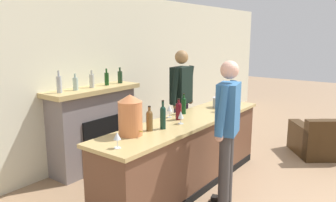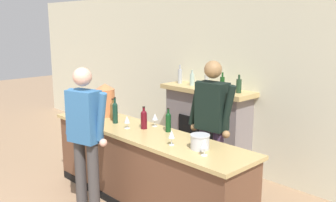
{
  "view_description": "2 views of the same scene",
  "coord_description": "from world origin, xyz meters",
  "px_view_note": "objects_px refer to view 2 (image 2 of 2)",
  "views": [
    {
      "loc": [
        -3.7,
        -0.36,
        2.07
      ],
      "look_at": [
        -0.05,
        2.39,
        1.14
      ],
      "focal_mm": 35.0,
      "sensor_mm": 36.0,
      "label": 1
    },
    {
      "loc": [
        3.22,
        -0.86,
        2.27
      ],
      "look_at": [
        0.02,
        2.23,
        1.33
      ],
      "focal_mm": 40.0,
      "sensor_mm": 36.0,
      "label": 2
    }
  ],
  "objects_px": {
    "ice_bucket_steel": "(200,142)",
    "wine_glass_front_left": "(204,144)",
    "person_bartender": "(211,128)",
    "wine_bottle_riesling_slim": "(115,112)",
    "wine_bottle_chardonnay_pale": "(144,119)",
    "wine_glass_near_bucket": "(79,105)",
    "wine_bottle_rose_blush": "(113,110)",
    "person_customer": "(85,137)",
    "wine_glass_back_row": "(155,117)",
    "wine_bottle_cabernet_heavy": "(168,121)",
    "potted_plant_corner": "(116,131)",
    "copper_dispenser": "(105,100)",
    "wine_glass_front_right": "(172,135)",
    "fireplace_stone": "(207,127)",
    "wine_glass_mid_counter": "(127,120)"
  },
  "relations": [
    {
      "from": "ice_bucket_steel",
      "to": "wine_glass_front_left",
      "type": "relative_size",
      "value": 1.22
    },
    {
      "from": "person_bartender",
      "to": "wine_bottle_riesling_slim",
      "type": "xyz_separation_m",
      "value": [
        -1.19,
        -0.55,
        0.09
      ]
    },
    {
      "from": "wine_bottle_chardonnay_pale",
      "to": "wine_glass_near_bucket",
      "type": "bearing_deg",
      "value": -173.07
    },
    {
      "from": "wine_bottle_riesling_slim",
      "to": "wine_bottle_rose_blush",
      "type": "bearing_deg",
      "value": 153.01
    },
    {
      "from": "ice_bucket_steel",
      "to": "wine_bottle_rose_blush",
      "type": "distance_m",
      "value": 1.62
    },
    {
      "from": "person_customer",
      "to": "wine_bottle_riesling_slim",
      "type": "height_order",
      "value": "person_customer"
    },
    {
      "from": "wine_bottle_chardonnay_pale",
      "to": "wine_glass_back_row",
      "type": "height_order",
      "value": "wine_bottle_chardonnay_pale"
    },
    {
      "from": "wine_bottle_riesling_slim",
      "to": "wine_glass_front_left",
      "type": "xyz_separation_m",
      "value": [
        1.63,
        -0.1,
        -0.03
      ]
    },
    {
      "from": "wine_bottle_rose_blush",
      "to": "wine_bottle_cabernet_heavy",
      "type": "bearing_deg",
      "value": 9.0
    },
    {
      "from": "potted_plant_corner",
      "to": "wine_glass_back_row",
      "type": "height_order",
      "value": "wine_glass_back_row"
    },
    {
      "from": "ice_bucket_steel",
      "to": "wine_glass_near_bucket",
      "type": "relative_size",
      "value": 1.27
    },
    {
      "from": "ice_bucket_steel",
      "to": "wine_glass_front_left",
      "type": "height_order",
      "value": "wine_glass_front_left"
    },
    {
      "from": "wine_glass_near_bucket",
      "to": "wine_glass_front_left",
      "type": "xyz_separation_m",
      "value": [
        2.44,
        -0.04,
        0.0
      ]
    },
    {
      "from": "copper_dispenser",
      "to": "wine_glass_front_right",
      "type": "relative_size",
      "value": 2.74
    },
    {
      "from": "person_customer",
      "to": "copper_dispenser",
      "type": "distance_m",
      "value": 1.13
    },
    {
      "from": "potted_plant_corner",
      "to": "wine_glass_front_left",
      "type": "bearing_deg",
      "value": -21.73
    },
    {
      "from": "fireplace_stone",
      "to": "person_bartender",
      "type": "bearing_deg",
      "value": -47.8
    },
    {
      "from": "wine_glass_back_row",
      "to": "wine_glass_mid_counter",
      "type": "distance_m",
      "value": 0.36
    },
    {
      "from": "wine_glass_near_bucket",
      "to": "fireplace_stone",
      "type": "bearing_deg",
      "value": 56.66
    },
    {
      "from": "wine_bottle_riesling_slim",
      "to": "wine_glass_front_right",
      "type": "relative_size",
      "value": 2.06
    },
    {
      "from": "wine_bottle_rose_blush",
      "to": "wine_glass_mid_counter",
      "type": "bearing_deg",
      "value": -14.89
    },
    {
      "from": "wine_bottle_riesling_slim",
      "to": "wine_glass_front_right",
      "type": "xyz_separation_m",
      "value": [
        1.17,
        -0.1,
        -0.03
      ]
    },
    {
      "from": "person_bartender",
      "to": "wine_bottle_chardonnay_pale",
      "type": "height_order",
      "value": "person_bartender"
    },
    {
      "from": "wine_bottle_rose_blush",
      "to": "wine_glass_front_right",
      "type": "xyz_separation_m",
      "value": [
        1.32,
        -0.18,
        -0.02
      ]
    },
    {
      "from": "person_customer",
      "to": "wine_bottle_rose_blush",
      "type": "distance_m",
      "value": 0.91
    },
    {
      "from": "wine_bottle_riesling_slim",
      "to": "fireplace_stone",
      "type": "bearing_deg",
      "value": 80.7
    },
    {
      "from": "ice_bucket_steel",
      "to": "wine_glass_back_row",
      "type": "bearing_deg",
      "value": 166.22
    },
    {
      "from": "copper_dispenser",
      "to": "ice_bucket_steel",
      "type": "bearing_deg",
      "value": -3.31
    },
    {
      "from": "wine_glass_front_right",
      "to": "wine_glass_back_row",
      "type": "relative_size",
      "value": 0.99
    },
    {
      "from": "wine_glass_front_left",
      "to": "wine_glass_mid_counter",
      "type": "relative_size",
      "value": 1.04
    },
    {
      "from": "wine_glass_mid_counter",
      "to": "ice_bucket_steel",
      "type": "bearing_deg",
      "value": 3.59
    },
    {
      "from": "wine_bottle_rose_blush",
      "to": "wine_bottle_chardonnay_pale",
      "type": "distance_m",
      "value": 0.62
    },
    {
      "from": "person_customer",
      "to": "wine_glass_front_left",
      "type": "distance_m",
      "value": 1.4
    },
    {
      "from": "person_customer",
      "to": "wine_glass_mid_counter",
      "type": "distance_m",
      "value": 0.63
    },
    {
      "from": "ice_bucket_steel",
      "to": "wine_bottle_cabernet_heavy",
      "type": "distance_m",
      "value": 0.72
    },
    {
      "from": "person_customer",
      "to": "copper_dispenser",
      "type": "bearing_deg",
      "value": 133.52
    },
    {
      "from": "wine_glass_front_left",
      "to": "wine_bottle_chardonnay_pale",
      "type": "bearing_deg",
      "value": 170.47
    },
    {
      "from": "wine_bottle_rose_blush",
      "to": "wine_bottle_cabernet_heavy",
      "type": "xyz_separation_m",
      "value": [
        0.93,
        0.15,
        -0.0
      ]
    },
    {
      "from": "wine_bottle_cabernet_heavy",
      "to": "wine_glass_front_right",
      "type": "bearing_deg",
      "value": -39.93
    },
    {
      "from": "person_bartender",
      "to": "wine_glass_near_bucket",
      "type": "distance_m",
      "value": 2.09
    },
    {
      "from": "ice_bucket_steel",
      "to": "wine_bottle_rose_blush",
      "type": "xyz_separation_m",
      "value": [
        -1.62,
        0.05,
        0.06
      ]
    },
    {
      "from": "person_customer",
      "to": "copper_dispenser",
      "type": "relative_size",
      "value": 3.84
    },
    {
      "from": "ice_bucket_steel",
      "to": "wine_bottle_cabernet_heavy",
      "type": "bearing_deg",
      "value": 163.85
    },
    {
      "from": "person_bartender",
      "to": "wine_glass_mid_counter",
      "type": "relative_size",
      "value": 11.09
    },
    {
      "from": "wine_glass_front_left",
      "to": "wine_glass_near_bucket",
      "type": "bearing_deg",
      "value": 179.09
    },
    {
      "from": "wine_bottle_rose_blush",
      "to": "wine_glass_near_bucket",
      "type": "distance_m",
      "value": 0.67
    },
    {
      "from": "wine_glass_front_right",
      "to": "copper_dispenser",
      "type": "bearing_deg",
      "value": 171.45
    },
    {
      "from": "wine_glass_near_bucket",
      "to": "wine_glass_mid_counter",
      "type": "bearing_deg",
      "value": 0.6
    },
    {
      "from": "fireplace_stone",
      "to": "wine_glass_front_left",
      "type": "relative_size",
      "value": 9.22
    },
    {
      "from": "person_bartender",
      "to": "ice_bucket_steel",
      "type": "bearing_deg",
      "value": -62.14
    }
  ]
}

